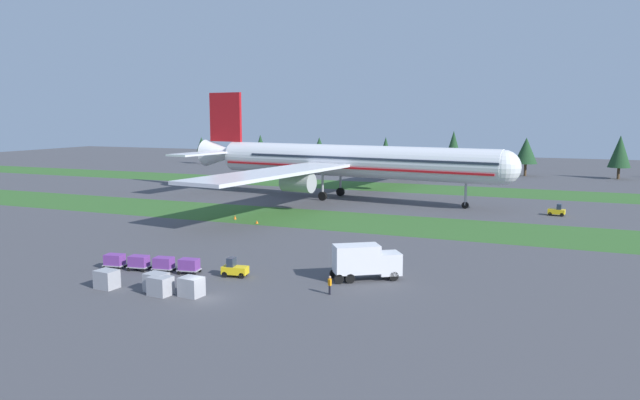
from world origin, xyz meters
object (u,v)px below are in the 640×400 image
Objects in this scene: cargo_dolly_second at (164,263)px; cargo_dolly_fourth at (115,260)px; airliner at (341,161)px; pushback_tractor at (557,211)px; ground_crew_marshaller at (330,284)px; uld_container_0 at (107,279)px; cargo_dolly_third at (139,262)px; taxiway_marker_1 at (257,222)px; uld_container_2 at (156,282)px; baggage_tug at (234,269)px; uld_container_1 at (160,286)px; uld_container_3 at (191,287)px; cargo_dolly_lead at (189,265)px; taxiway_marker_0 at (235,217)px; catering_truck at (365,261)px.

cargo_dolly_fourth is at bearing -90.00° from cargo_dolly_second.
airliner is 30.23× the size of pushback_tractor.
uld_container_0 is (-20.39, -6.18, -0.07)m from ground_crew_marshaller.
taxiway_marker_1 is (-1.45, 29.13, -0.66)m from cargo_dolly_third.
uld_container_0 reaches higher than cargo_dolly_third.
uld_container_0 is 5.15m from uld_container_2.
ground_crew_marshaller is (20.89, -59.66, -6.58)m from airliner.
uld_container_0 is at bearing -18.97° from cargo_dolly_second.
ground_crew_marshaller is (11.24, -2.02, 0.13)m from baggage_tug.
ground_crew_marshaller is 0.87× the size of uld_container_2.
airliner is 34.69× the size of cargo_dolly_second.
ground_crew_marshaller is at bearing 71.45° from baggage_tug.
uld_container_2 is (-15.32, -5.30, -0.07)m from ground_crew_marshaller.
uld_container_3 is at bearing 15.11° from uld_container_1.
uld_container_1 reaches higher than cargo_dolly_lead.
cargo_dolly_lead is 1.00× the size of cargo_dolly_second.
cargo_dolly_third and cargo_dolly_fourth have the same top height.
cargo_dolly_second is (-7.84, -1.16, 0.10)m from baggage_tug.
baggage_tug is 1.00× the size of pushback_tractor.
cargo_dolly_lead is 32.71m from taxiway_marker_0.
uld_container_2 is at bearing -37.55° from baggage_tug.
uld_container_0 reaches higher than cargo_dolly_lead.
cargo_dolly_second is 7.21m from uld_container_2.
cargo_dolly_second is 0.87× the size of pushback_tractor.
airliner reaches higher than catering_truck.
uld_container_2 is at bearing -89.35° from catering_truck.
pushback_tractor is at bearing 61.47° from uld_container_1.
catering_truck is (22.37, -53.68, -5.57)m from airliner.
cargo_dolly_third is 67.53m from pushback_tractor.
taxiway_marker_1 is (-9.12, 35.66, -0.61)m from uld_container_1.
cargo_dolly_lead is 1.00× the size of cargo_dolly_fourth.
ground_crew_marshaller reaches higher than cargo_dolly_third.
cargo_dolly_lead is 0.87× the size of pushback_tractor.
taxiway_marker_0 is (-16.95, 36.96, -0.57)m from uld_container_3.
cargo_dolly_lead is 29.19m from taxiway_marker_1.
uld_container_2 is (6.63, -5.73, -0.04)m from cargo_dolly_third.
uld_container_1 is (6.62, -65.74, -6.66)m from airliner.
cargo_dolly_second is at bearing 141.00° from uld_container_3.
airliner is 30.08× the size of baggage_tug.
baggage_tug is 8.65m from uld_container_1.
cargo_dolly_lead is at bearing 104.71° from uld_container_1.
taxiway_marker_1 is (-4.31, 28.71, -0.66)m from cargo_dolly_second.
uld_container_2 is (-4.08, -7.31, 0.07)m from baggage_tug.
cargo_dolly_second is at bearing 90.00° from cargo_dolly_fourth.
cargo_dolly_lead is at bearing 12.14° from airliner.
uld_container_2 is (0.89, -6.58, -0.04)m from cargo_dolly_lead.
taxiway_marker_0 is (-28.39, 31.64, -0.63)m from ground_crew_marshaller.
baggage_tug reaches higher than cargo_dolly_second.
cargo_dolly_lead is 4.63× the size of taxiway_marker_1.
cargo_dolly_third is (-1.05, -59.22, -6.61)m from airliner.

